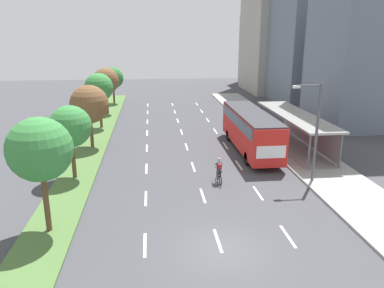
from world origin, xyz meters
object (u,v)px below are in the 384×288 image
streetlight (315,126)px  bus_shelter (297,127)px  median_tree_nearest (40,150)px  median_tree_third (89,104)px  median_tree_farthest (113,78)px  median_tree_second (70,127)px  median_tree_fourth (99,88)px  cyclist (219,171)px  median_tree_fifth (106,81)px  bus (250,127)px

streetlight → bus_shelter: bearing=74.8°
median_tree_nearest → median_tree_third: 14.49m
median_tree_third → median_tree_farthest: 21.72m
streetlight → median_tree_second: bearing=171.4°
streetlight → median_tree_fourth: bearing=133.0°
cyclist → median_tree_fifth: size_ratio=0.32×
cyclist → median_tree_fifth: (-9.77, 23.45, 3.37)m
bus → median_tree_fifth: (-13.65, 16.70, 2.09)m
bus_shelter → cyclist: 10.90m
median_tree_nearest → streetlight: size_ratio=0.89×
median_tree_third → median_tree_fourth: 7.25m
median_tree_nearest → median_tree_third: (0.06, 14.48, -0.45)m
bus_shelter → median_tree_fifth: size_ratio=2.27×
bus_shelter → streetlight: 8.32m
median_tree_fifth → median_tree_farthest: bearing=88.8°
median_tree_second → median_tree_fourth: (0.06, 14.48, 0.63)m
median_tree_farthest → streetlight: bearing=-63.4°
median_tree_second → streetlight: size_ratio=0.77×
median_tree_fourth → streetlight: size_ratio=0.88×
median_tree_fifth → streetlight: bearing=-56.7°
median_tree_third → streetlight: 18.35m
cyclist → median_tree_farthest: size_ratio=0.36×
bus → median_tree_fourth: bearing=145.1°
median_tree_second → median_tree_fourth: 14.49m
streetlight → bus: bearing=106.3°
cyclist → median_tree_farthest: 32.30m
median_tree_third → streetlight: (15.63, -9.62, 0.01)m
median_tree_nearest → bus: bearing=42.2°
median_tree_third → median_tree_farthest: size_ratio=1.07×
cyclist → streetlight: 6.83m
streetlight → median_tree_farthest: bearing=116.6°
bus → median_tree_third: 13.77m
bus_shelter → streetlight: size_ratio=1.96×
median_tree_third → median_tree_farthest: bearing=90.1°
median_tree_fifth → median_tree_farthest: 7.26m
median_tree_farthest → streetlight: 35.04m
bus → median_tree_nearest: median_tree_nearest is taller
bus_shelter → median_tree_farthest: median_tree_farthest is taller
median_tree_fifth → streetlight: 28.83m
median_tree_second → median_tree_third: median_tree_third is taller
bus → median_tree_fourth: 16.69m
median_tree_second → median_tree_fourth: size_ratio=0.88×
cyclist → bus: bearing=60.1°
bus_shelter → median_tree_second: median_tree_second is taller
median_tree_third → median_tree_fifth: size_ratio=0.96×
bus → median_tree_fifth: 21.67m
bus_shelter → bus: (-4.28, -0.39, 0.20)m
bus_shelter → median_tree_fourth: (-17.84, 9.07, 2.46)m
bus_shelter → median_tree_third: 17.95m
bus → median_tree_nearest: size_ratio=1.95×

